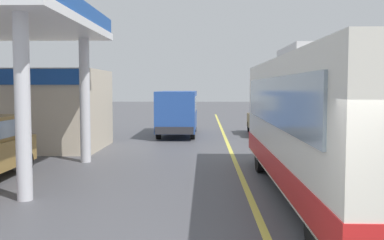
{
  "coord_description": "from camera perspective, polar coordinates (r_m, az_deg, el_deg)",
  "views": [
    {
      "loc": [
        -1.1,
        -4.33,
        2.63
      ],
      "look_at": [
        -1.5,
        10.0,
        1.6
      ],
      "focal_mm": 41.9,
      "sensor_mm": 36.0,
      "label": 1
    }
  ],
  "objects": [
    {
      "name": "minibus_opposing_lane",
      "position": [
        24.85,
        -1.82,
        1.44
      ],
      "size": [
        2.04,
        6.13,
        2.44
      ],
      "color": "#264C9E",
      "rests_on": "ground"
    },
    {
      "name": "coach_bus_main",
      "position": [
        11.07,
        16.67,
        -0.79
      ],
      "size": [
        2.6,
        11.04,
        3.69
      ],
      "color": "silver",
      "rests_on": "ground"
    },
    {
      "name": "car_trailing_behind_bus",
      "position": [
        25.42,
        9.33,
        0.42
      ],
      "size": [
        1.7,
        4.2,
        1.82
      ],
      "color": "olive",
      "rests_on": "ground"
    },
    {
      "name": "gas_station_roadside",
      "position": [
        18.87,
        -23.25,
        3.77
      ],
      "size": [
        9.1,
        11.95,
        5.1
      ],
      "color": "#194799",
      "rests_on": "ground"
    },
    {
      "name": "ground",
      "position": [
        24.5,
        4.16,
        -2.06
      ],
      "size": [
        120.0,
        120.0,
        0.0
      ],
      "primitive_type": "plane",
      "color": "#4C4C51"
    },
    {
      "name": "lane_divider_stripe",
      "position": [
        19.54,
        4.82,
        -3.62
      ],
      "size": [
        0.16,
        50.0,
        0.01
      ],
      "primitive_type": "cube",
      "color": "#D8CC4C",
      "rests_on": "ground"
    }
  ]
}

